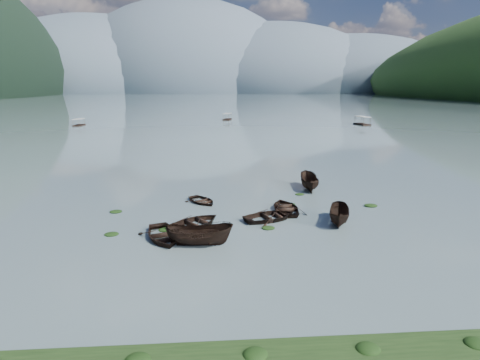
{
  "coord_description": "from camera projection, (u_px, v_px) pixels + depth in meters",
  "views": [
    {
      "loc": [
        -2.62,
        -25.76,
        11.39
      ],
      "look_at": [
        0.0,
        12.0,
        2.0
      ],
      "focal_mm": 28.0,
      "sensor_mm": 36.0,
      "label": 1
    }
  ],
  "objects": [
    {
      "name": "weed_clump_2",
      "position": [
        268.0,
        229.0,
        31.03
      ],
      "size": [
        1.11,
        0.89,
        0.24
      ],
      "primitive_type": "ellipsoid",
      "color": "black",
      "rests_on": "ground"
    },
    {
      "name": "rowboat_8",
      "position": [
        309.0,
        189.0,
        43.13
      ],
      "size": [
        2.38,
        5.2,
        1.94
      ],
      "primitive_type": "imported",
      "rotation": [
        0.0,
        0.0,
        3.04
      ],
      "color": "black",
      "rests_on": "ground"
    },
    {
      "name": "rowboat_5",
      "position": [
        339.0,
        223.0,
        32.27
      ],
      "size": [
        3.11,
        4.83,
        1.75
      ],
      "primitive_type": "imported",
      "rotation": [
        0.0,
        0.0,
        -0.34
      ],
      "color": "black",
      "rests_on": "ground"
    },
    {
      "name": "rowboat_3",
      "position": [
        286.0,
        211.0,
        35.56
      ],
      "size": [
        3.66,
        4.93,
        0.98
      ],
      "primitive_type": "imported",
      "rotation": [
        0.0,
        0.0,
        3.2
      ],
      "color": "black",
      "rests_on": "ground"
    },
    {
      "name": "weed_clump_3",
      "position": [
        291.0,
        205.0,
        37.33
      ],
      "size": [
        0.95,
        0.8,
        0.21
      ],
      "primitive_type": "ellipsoid",
      "color": "black",
      "rests_on": "ground"
    },
    {
      "name": "pontoon_right",
      "position": [
        362.0,
        125.0,
        117.19
      ],
      "size": [
        3.35,
        6.7,
        2.47
      ],
      "primitive_type": null,
      "rotation": [
        0.0,
        0.0,
        0.11
      ],
      "color": "black",
      "rests_on": "ground"
    },
    {
      "name": "haze_mtn_b",
      "position": [
        189.0,
        92.0,
        895.27
      ],
      "size": [
        520.0,
        520.0,
        340.0
      ],
      "primitive_type": "ellipsoid",
      "color": "#475666",
      "rests_on": "ground"
    },
    {
      "name": "rowboat_6",
      "position": [
        202.0,
        203.0,
        38.04
      ],
      "size": [
        4.39,
        4.69,
        0.79
      ],
      "primitive_type": "imported",
      "rotation": [
        0.0,
        0.0,
        0.59
      ],
      "color": "black",
      "rests_on": "ground"
    },
    {
      "name": "weed_clump_5",
      "position": [
        116.0,
        212.0,
        35.11
      ],
      "size": [
        1.16,
        0.94,
        0.25
      ],
      "primitive_type": "ellipsoid",
      "color": "black",
      "rests_on": "ground"
    },
    {
      "name": "haze_mtn_a",
      "position": [
        104.0,
        92.0,
        881.85
      ],
      "size": [
        520.0,
        520.0,
        280.0
      ],
      "primitive_type": "ellipsoid",
      "color": "#475666",
      "rests_on": "ground"
    },
    {
      "name": "haze_mtn_d",
      "position": [
        345.0,
        92.0,
        920.77
      ],
      "size": [
        520.0,
        520.0,
        220.0
      ],
      "primitive_type": "ellipsoid",
      "color": "#475666",
      "rests_on": "ground"
    },
    {
      "name": "weed_clump_1",
      "position": [
        166.0,
        231.0,
        30.61
      ],
      "size": [
        1.13,
        0.91,
        0.25
      ],
      "primitive_type": "ellipsoid",
      "color": "black",
      "rests_on": "ground"
    },
    {
      "name": "rowboat_4",
      "position": [
        270.0,
        220.0,
        33.15
      ],
      "size": [
        5.79,
        4.97,
        1.01
      ],
      "primitive_type": "imported",
      "rotation": [
        0.0,
        0.0,
        1.93
      ],
      "color": "black",
      "rests_on": "ground"
    },
    {
      "name": "weed_clump_6",
      "position": [
        189.0,
        221.0,
        32.89
      ],
      "size": [
        0.96,
        0.8,
        0.2
      ],
      "primitive_type": "ellipsoid",
      "color": "black",
      "rests_on": "ground"
    },
    {
      "name": "haze_mtn_c",
      "position": [
        272.0,
        92.0,
        908.69
      ],
      "size": [
        520.0,
        520.0,
        260.0
      ],
      "primitive_type": "ellipsoid",
      "color": "#475666",
      "rests_on": "ground"
    },
    {
      "name": "pontoon_left",
      "position": [
        79.0,
        126.0,
        114.53
      ],
      "size": [
        2.33,
        5.24,
        1.98
      ],
      "primitive_type": null,
      "rotation": [
        0.0,
        0.0,
        -0.03
      ],
      "color": "black",
      "rests_on": "ground"
    },
    {
      "name": "weed_clump_7",
      "position": [
        300.0,
        195.0,
        40.81
      ],
      "size": [
        1.0,
        0.8,
        0.22
      ],
      "primitive_type": "ellipsoid",
      "color": "black",
      "rests_on": "ground"
    },
    {
      "name": "rowboat_2",
      "position": [
        200.0,
        245.0,
        27.77
      ],
      "size": [
        5.12,
        2.27,
        1.93
      ],
      "primitive_type": "imported",
      "rotation": [
        0.0,
        0.0,
        1.49
      ],
      "color": "black",
      "rests_on": "ground"
    },
    {
      "name": "pontoon_centre",
      "position": [
        227.0,
        120.0,
        135.14
      ],
      "size": [
        3.65,
        6.14,
        2.2
      ],
      "primitive_type": null,
      "rotation": [
        0.0,
        0.0,
        -0.23
      ],
      "color": "black",
      "rests_on": "ground"
    },
    {
      "name": "rowboat_1",
      "position": [
        195.0,
        226.0,
        31.63
      ],
      "size": [
        5.91,
        5.74,
        1.0
      ],
      "primitive_type": "imported",
      "rotation": [
        0.0,
        0.0,
        2.27
      ],
      "color": "black",
      "rests_on": "ground"
    },
    {
      "name": "ground_plane",
      "position": [
        251.0,
        245.0,
        27.86
      ],
      "size": [
        2400.0,
        2400.0,
        0.0
      ],
      "primitive_type": "plane",
      "color": "slate"
    },
    {
      "name": "weed_clump_0",
      "position": [
        112.0,
        235.0,
        29.7
      ],
      "size": [
        1.14,
        0.93,
        0.25
      ],
      "primitive_type": "ellipsoid",
      "color": "black",
      "rests_on": "ground"
    },
    {
      "name": "rowboat_0",
      "position": [
        163.0,
        239.0,
        28.96
      ],
      "size": [
        4.9,
        5.77,
        1.02
      ],
      "primitive_type": "imported",
      "rotation": [
        0.0,
        0.0,
        0.33
      ],
      "color": "black",
      "rests_on": "ground"
    },
    {
      "name": "weed_clump_4",
      "position": [
        371.0,
        206.0,
        36.87
      ],
      "size": [
        1.31,
        1.04,
        0.27
      ],
      "primitive_type": "ellipsoid",
      "color": "black",
      "rests_on": "ground"
    }
  ]
}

